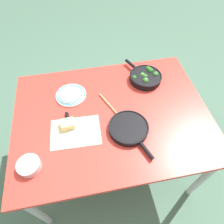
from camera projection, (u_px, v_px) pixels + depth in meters
ground_plane at (112, 158)px, 2.00m from camera, size 14.00×14.00×0.00m
dining_table_red at (112, 120)px, 1.45m from camera, size 1.35×1.01×0.76m
skillet_broccoli at (145, 77)px, 1.57m from camera, size 0.25×0.36×0.07m
skillet_eggs at (129, 128)px, 1.30m from camera, size 0.26×0.37×0.04m
wooden_spoon at (117, 114)px, 1.38m from camera, size 0.17×0.35×0.02m
parchment_sheet at (76, 132)px, 1.30m from camera, size 0.33×0.24×0.00m
grater_knife at (69, 123)px, 1.33m from camera, size 0.06×0.25×0.02m
cheese_block at (68, 124)px, 1.31m from camera, size 0.09×0.08×0.05m
dinner_plate_stack at (71, 94)px, 1.48m from camera, size 0.23×0.23×0.03m
prep_bowl_steel at (29, 166)px, 1.14m from camera, size 0.13×0.13×0.05m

